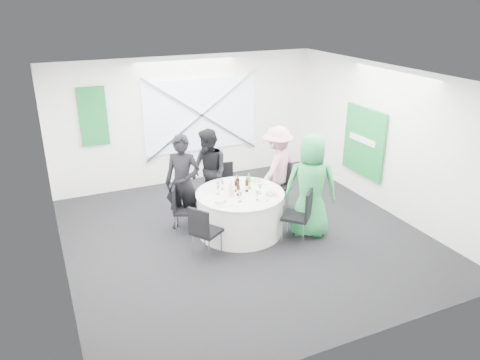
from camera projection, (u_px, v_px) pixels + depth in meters
name	position (u px, v px, depth m)	size (l,w,h in m)	color
floor	(245.00, 236.00, 8.31)	(6.00, 6.00, 0.00)	black
ceiling	(245.00, 77.00, 7.26)	(6.00, 6.00, 0.00)	silver
wall_back	(188.00, 120.00, 10.32)	(6.00, 6.00, 0.00)	white
wall_front	(357.00, 244.00, 5.25)	(6.00, 6.00, 0.00)	white
wall_left	(54.00, 191.00, 6.64)	(6.00, 6.00, 0.00)	white
wall_right	(387.00, 140.00, 8.93)	(6.00, 6.00, 0.00)	white
window_panel	(201.00, 115.00, 10.36)	(2.60, 0.03, 1.60)	silver
window_brace_a	(202.00, 115.00, 10.33)	(0.05, 0.05, 3.16)	silver
window_brace_b	(202.00, 115.00, 10.33)	(0.05, 0.05, 3.16)	silver
green_banner	(93.00, 117.00, 9.40)	(0.55, 0.04, 1.20)	#166E2D
green_sign	(364.00, 142.00, 9.49)	(0.05, 1.20, 1.40)	#188737
banquet_table	(240.00, 212.00, 8.33)	(1.56, 1.56, 0.76)	silver
chair_back	(225.00, 181.00, 9.38)	(0.45, 0.46, 0.86)	black
chair_back_left	(181.00, 206.00, 8.26)	(0.53, 0.52, 0.88)	black
chair_back_right	(278.00, 182.00, 9.19)	(0.60, 0.59, 0.96)	black
chair_front_right	(301.00, 212.00, 7.90)	(0.63, 0.63, 0.97)	black
chair_front_left	(203.00, 229.00, 7.43)	(0.58, 0.57, 0.91)	black
person_man_back_left	(183.00, 183.00, 8.29)	(0.64, 0.42, 1.76)	black
person_man_back	(209.00, 172.00, 8.95)	(0.80, 0.44, 1.66)	black
person_woman_pink	(277.00, 168.00, 9.14)	(1.07, 0.50, 1.66)	pink
person_woman_green	(311.00, 186.00, 8.05)	(0.90, 0.59, 1.85)	green
plate_back	(226.00, 181.00, 8.67)	(0.28, 0.28, 0.01)	white
plate_back_left	(212.00, 190.00, 8.28)	(0.27, 0.27, 0.01)	white
plate_back_right	(256.00, 181.00, 8.65)	(0.28, 0.28, 0.04)	white
plate_front_right	(271.00, 194.00, 8.08)	(0.28, 0.28, 0.04)	white
plate_front_left	(225.00, 203.00, 7.76)	(0.28, 0.28, 0.01)	white
napkin	(221.00, 201.00, 7.76)	(0.18, 0.12, 0.05)	silver
beer_bottle_a	(236.00, 186.00, 8.20)	(0.06, 0.06, 0.26)	#321909
beer_bottle_b	(238.00, 184.00, 8.28)	(0.06, 0.06, 0.27)	#321909
beer_bottle_c	(247.00, 186.00, 8.20)	(0.06, 0.06, 0.27)	#321909
beer_bottle_d	(238.00, 190.00, 8.06)	(0.06, 0.06, 0.24)	#321909
green_water_bottle	(249.00, 183.00, 8.32)	(0.08, 0.08, 0.29)	green
clear_water_bottle	(231.00, 190.00, 7.99)	(0.08, 0.08, 0.30)	silver
wine_glass_a	(218.00, 187.00, 8.09)	(0.07, 0.07, 0.17)	white
wine_glass_b	(222.00, 183.00, 8.30)	(0.07, 0.07, 0.17)	white
wine_glass_c	(218.00, 185.00, 8.21)	(0.07, 0.07, 0.17)	white
wine_glass_d	(240.00, 195.00, 7.80)	(0.07, 0.07, 0.17)	white
wine_glass_e	(257.00, 193.00, 7.86)	(0.07, 0.07, 0.17)	white
wine_glass_f	(237.00, 179.00, 8.46)	(0.07, 0.07, 0.17)	white
wine_glass_g	(260.00, 187.00, 8.10)	(0.07, 0.07, 0.17)	white
fork_a	(234.00, 180.00, 8.71)	(0.01, 0.15, 0.01)	silver
knife_a	(219.00, 183.00, 8.58)	(0.01, 0.15, 0.01)	silver
fork_b	(218.00, 203.00, 7.78)	(0.01, 0.15, 0.01)	silver
knife_b	(235.00, 206.00, 7.66)	(0.01, 0.15, 0.01)	silver
fork_c	(263.00, 184.00, 8.55)	(0.01, 0.15, 0.01)	silver
knife_c	(248.00, 181.00, 8.70)	(0.01, 0.15, 0.01)	silver
fork_d	(267.00, 201.00, 7.86)	(0.01, 0.15, 0.01)	silver
knife_d	(273.00, 193.00, 8.18)	(0.01, 0.15, 0.01)	silver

